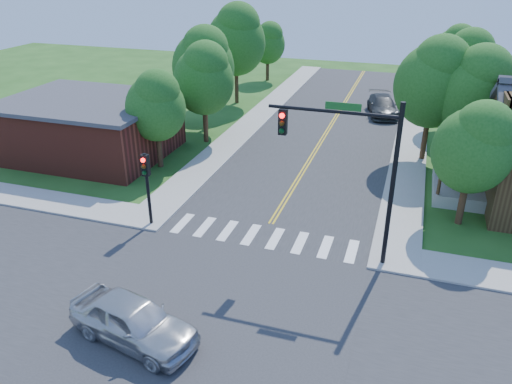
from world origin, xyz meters
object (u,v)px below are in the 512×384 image
(car_dgrey, at_px, (382,106))
(signal_pole_nw, at_px, (146,176))
(signal_mast_ne, at_px, (352,156))
(car_silver, at_px, (133,321))

(car_dgrey, bearing_deg, signal_pole_nw, -124.24)
(signal_mast_ne, bearing_deg, car_dgrey, 91.05)
(signal_pole_nw, bearing_deg, signal_mast_ne, 0.07)
(signal_mast_ne, relative_size, car_silver, 1.41)
(signal_mast_ne, bearing_deg, car_silver, -129.36)
(signal_mast_ne, height_order, car_silver, signal_mast_ne)
(signal_pole_nw, height_order, car_dgrey, signal_pole_nw)
(signal_mast_ne, distance_m, signal_pole_nw, 9.76)
(signal_mast_ne, xyz_separation_m, car_dgrey, (-0.41, 22.59, -4.09))
(car_silver, distance_m, car_dgrey, 30.53)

